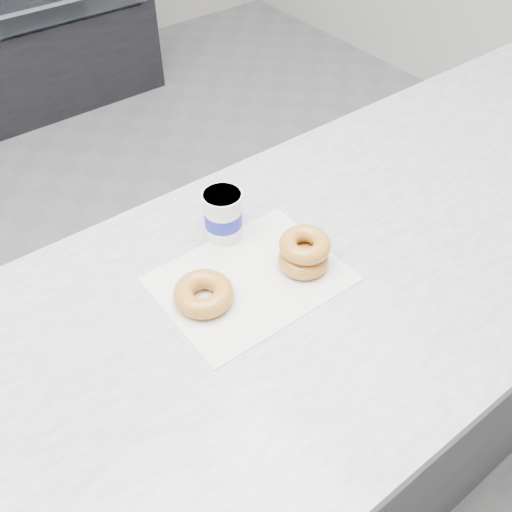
{
  "coord_description": "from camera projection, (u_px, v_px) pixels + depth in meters",
  "views": [
    {
      "loc": [
        -0.31,
        -1.13,
        1.68
      ],
      "look_at": [
        0.15,
        -0.54,
        0.95
      ],
      "focal_mm": 40.0,
      "sensor_mm": 36.0,
      "label": 1
    }
  ],
  "objects": [
    {
      "name": "counter",
      "position": [
        222.0,
        455.0,
        1.3
      ],
      "size": [
        3.06,
        0.76,
        0.9
      ],
      "color": "#333335",
      "rests_on": "ground"
    },
    {
      "name": "ground",
      "position": [
        127.0,
        385.0,
        1.95
      ],
      "size": [
        5.0,
        5.0,
        0.0
      ],
      "primitive_type": "plane",
      "color": "gray",
      "rests_on": "ground"
    },
    {
      "name": "wax_paper",
      "position": [
        250.0,
        279.0,
        1.07
      ],
      "size": [
        0.34,
        0.26,
        0.0
      ],
      "primitive_type": "cube",
      "rotation": [
        0.0,
        0.0,
        -0.01
      ],
      "color": "silver",
      "rests_on": "counter"
    },
    {
      "name": "donut_single",
      "position": [
        204.0,
        294.0,
        1.02
      ],
      "size": [
        0.13,
        0.13,
        0.04
      ],
      "primitive_type": "torus",
      "rotation": [
        0.0,
        0.0,
        -0.21
      ],
      "color": "#CB7C38",
      "rests_on": "wax_paper"
    },
    {
      "name": "donut_stack",
      "position": [
        304.0,
        252.0,
        1.07
      ],
      "size": [
        0.1,
        0.1,
        0.07
      ],
      "color": "#CB7C38",
      "rests_on": "wax_paper"
    },
    {
      "name": "coffee_cup",
      "position": [
        223.0,
        215.0,
        1.12
      ],
      "size": [
        0.09,
        0.09,
        0.11
      ],
      "rotation": [
        0.0,
        0.0,
        -0.21
      ],
      "color": "white",
      "rests_on": "counter"
    }
  ]
}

